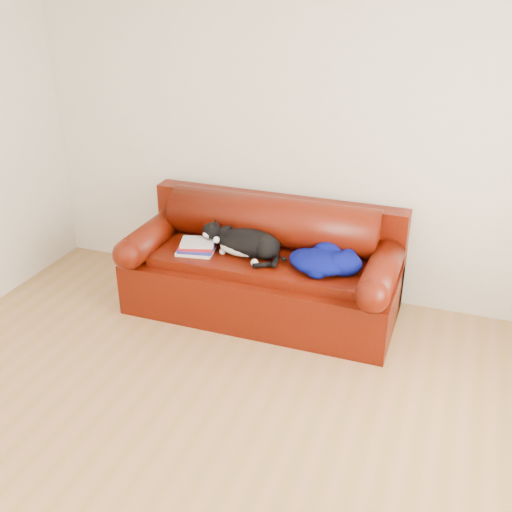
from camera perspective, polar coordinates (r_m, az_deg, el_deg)
The scene contains 7 objects.
ground at distance 3.73m, azimuth -5.72°, elevation -16.56°, with size 4.50×4.50×0.00m, color olive.
room_shell at distance 2.85m, azimuth -4.78°, elevation 8.57°, with size 4.52×4.02×2.61m.
sofa_base at distance 4.76m, azimuth 0.60°, elevation -2.69°, with size 2.10×0.90×0.50m.
sofa_back at distance 4.83m, azimuth 1.58°, elevation 1.78°, with size 2.10×1.01×0.88m.
book_stack at distance 4.68m, azimuth -5.65°, elevation 0.88°, with size 0.31×0.26×0.10m.
cat at distance 4.59m, azimuth -0.85°, elevation 1.20°, with size 0.69×0.40×0.26m.
blanket at distance 4.42m, azimuth 6.50°, elevation -0.40°, with size 0.62×0.51×0.16m.
Camera 1 is at (1.28, -2.46, 2.51)m, focal length 42.00 mm.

